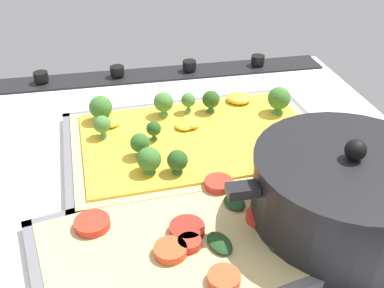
{
  "coord_description": "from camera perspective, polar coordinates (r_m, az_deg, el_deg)",
  "views": [
    {
      "loc": [
        9.34,
        53.21,
        37.81
      ],
      "look_at": [
        -1.41,
        -0.23,
        3.32
      ],
      "focal_mm": 42.25,
      "sensor_mm": 36.0,
      "label": 1
    }
  ],
  "objects": [
    {
      "name": "stove_control_panel",
      "position": [
        0.94,
        -4.82,
        8.93
      ],
      "size": [
        71.26,
        7.0,
        2.6
      ],
      "color": "black",
      "rests_on": "ground_plane"
    },
    {
      "name": "baking_tray_back",
      "position": [
        0.53,
        -1.24,
        -13.06
      ],
      "size": [
        36.47,
        28.08,
        1.3
      ],
      "color": "slate",
      "rests_on": "ground_plane"
    },
    {
      "name": "ground_plane",
      "position": [
        0.67,
        -1.15,
        -3.72
      ],
      "size": [
        74.23,
        72.73,
        3.0
      ],
      "primitive_type": "cube",
      "color": "silver"
    },
    {
      "name": "veggie_pizza_back",
      "position": [
        0.52,
        -0.92,
        -12.18
      ],
      "size": [
        33.62,
        25.23,
        1.9
      ],
      "color": "tan",
      "rests_on": "baking_tray_back"
    },
    {
      "name": "cooking_pot",
      "position": [
        0.56,
        18.83,
        -5.89
      ],
      "size": [
        28.87,
        22.1,
        12.09
      ],
      "color": "black",
      "rests_on": "ground_plane"
    },
    {
      "name": "broccoli_pizza",
      "position": [
        0.7,
        0.39,
        1.18
      ],
      "size": [
        39.53,
        27.26,
        5.98
      ],
      "color": "tan",
      "rests_on": "baking_tray_front"
    },
    {
      "name": "baking_tray_front",
      "position": [
        0.7,
        0.92,
        -0.06
      ],
      "size": [
        42.05,
        29.78,
        1.3
      ],
      "color": "slate",
      "rests_on": "ground_plane"
    }
  ]
}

